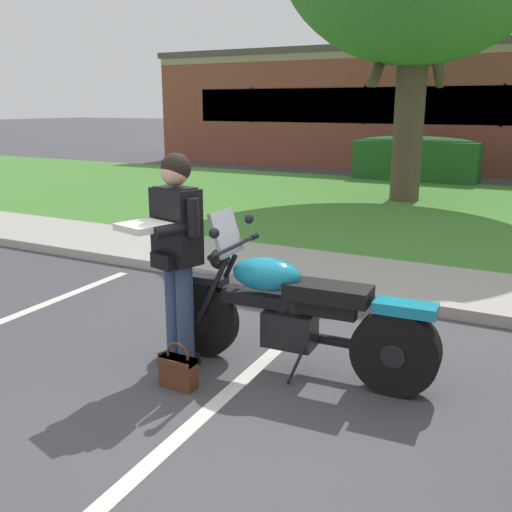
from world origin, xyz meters
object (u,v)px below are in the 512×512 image
Objects in this scene: rider_person at (175,245)px; hedge_left at (416,158)px; handbag at (178,369)px; motorcycle at (302,315)px.

rider_person is 12.53m from hedge_left.
rider_person is 4.74× the size of handbag.
motorcycle is 0.68× the size of hedge_left.
handbag is at bearing -137.90° from motorcycle.
handbag is 0.11× the size of hedge_left.
rider_person is at bearing -160.76° from motorcycle.
rider_person reaches higher than hedge_left.
rider_person is at bearing -85.12° from hedge_left.
motorcycle is 1.12m from rider_person.
motorcycle is 1.32× the size of rider_person.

